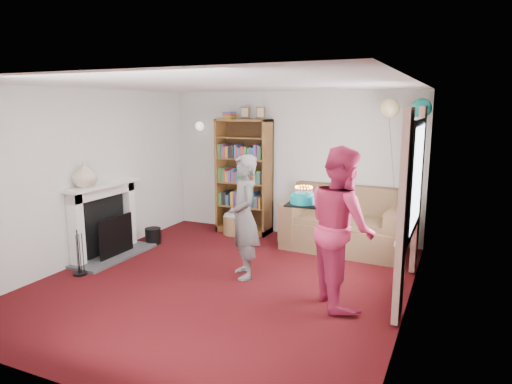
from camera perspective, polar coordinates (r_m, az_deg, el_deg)
The scene contains 16 objects.
ground at distance 6.06m, azimuth -4.06°, elevation -11.15°, with size 5.00×5.00×0.00m, color #33070C.
wall_back at distance 7.98m, azimuth 4.44°, elevation 3.49°, with size 4.50×0.02×2.50m, color silver.
wall_left at distance 7.07m, azimuth -20.55°, elevation 1.88°, with size 0.02×5.00×2.50m, color silver.
wall_right at distance 5.05m, azimuth 18.91°, elevation -1.37°, with size 0.02×5.00×2.50m, color silver.
ceiling at distance 5.62m, azimuth -4.41°, elevation 13.23°, with size 4.50×5.00×0.01m, color white.
fireplace at distance 7.23m, azimuth -18.12°, elevation -3.76°, with size 0.55×1.80×1.12m.
window_bay at distance 5.65m, azimuth 18.95°, elevation -0.61°, with size 0.14×2.02×2.20m.
wall_sconce at distance 8.55m, azimuth -7.03°, elevation 8.18°, with size 0.16×0.23×0.16m.
bookcase at distance 8.14m, azimuth -1.42°, elevation 1.81°, with size 0.96×0.42×2.24m.
sofa at distance 7.44m, azimuth 11.09°, elevation -4.22°, with size 1.85×0.98×0.98m.
wicker_basket at distance 8.16m, azimuth -2.61°, elevation -4.03°, with size 0.43×0.43×0.38m.
person_striped at distance 5.99m, azimuth -1.50°, elevation -3.14°, with size 0.60×0.39×1.64m, color black.
person_magenta at distance 5.26m, azimuth 10.62°, elevation -4.26°, with size 0.89×0.69×1.83m, color #B0234A.
birthday_cake at distance 5.43m, azimuth 5.97°, elevation -0.92°, with size 0.38×0.38×0.22m.
balloons at distance 7.03m, azimuth 18.17°, elevation 9.93°, with size 0.73×0.41×1.67m.
mantel_vase at distance 6.86m, azimuth -20.63°, elevation 2.10°, with size 0.35×0.35×0.37m, color beige.
Camera 1 is at (2.70, -4.93, 2.27)m, focal length 32.00 mm.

